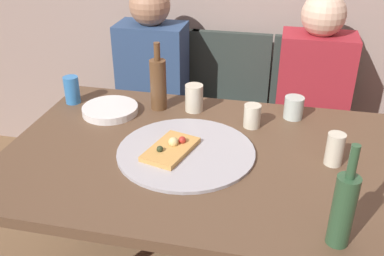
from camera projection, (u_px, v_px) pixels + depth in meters
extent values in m
cube|color=brown|center=(204.00, 158.00, 1.59)|extent=(1.45, 0.95, 0.04)
cylinder|color=brown|center=(92.00, 161.00, 2.25)|extent=(0.06, 0.06, 0.70)
cylinder|color=brown|center=(363.00, 195.00, 2.00)|extent=(0.06, 0.06, 0.70)
cylinder|color=#ADADB2|center=(186.00, 152.00, 1.58)|extent=(0.50, 0.50, 0.01)
cube|color=tan|center=(171.00, 149.00, 1.56)|extent=(0.18, 0.25, 0.02)
sphere|color=#EAD184|center=(173.00, 142.00, 1.57)|extent=(0.04, 0.04, 0.04)
sphere|color=#2D381E|center=(160.00, 149.00, 1.53)|extent=(0.02, 0.02, 0.02)
sphere|color=#B22D23|center=(182.00, 140.00, 1.59)|extent=(0.03, 0.03, 0.03)
cylinder|color=#2D5133|center=(343.00, 211.00, 1.13)|extent=(0.06, 0.06, 0.21)
cylinder|color=#2D5133|center=(353.00, 162.00, 1.06)|extent=(0.02, 0.02, 0.09)
cylinder|color=brown|center=(158.00, 85.00, 1.86)|extent=(0.07, 0.07, 0.22)
cylinder|color=brown|center=(157.00, 52.00, 1.79)|extent=(0.03, 0.03, 0.08)
cylinder|color=beige|center=(335.00, 149.00, 1.49)|extent=(0.06, 0.06, 0.12)
cylinder|color=beige|center=(252.00, 116.00, 1.74)|extent=(0.07, 0.07, 0.09)
cylinder|color=beige|center=(194.00, 98.00, 1.86)|extent=(0.08, 0.08, 0.12)
cylinder|color=#B7C6BC|center=(294.00, 108.00, 1.81)|extent=(0.08, 0.08, 0.09)
cylinder|color=#337AC1|center=(72.00, 90.00, 1.93)|extent=(0.07, 0.07, 0.12)
cylinder|color=white|center=(110.00, 110.00, 1.86)|extent=(0.24, 0.24, 0.03)
cube|color=#2D3833|center=(154.00, 115.00, 2.49)|extent=(0.44, 0.44, 0.05)
cube|color=#2D3833|center=(162.00, 66.00, 2.55)|extent=(0.44, 0.04, 0.45)
cylinder|color=#2D3833|center=(179.00, 173.00, 2.40)|extent=(0.04, 0.04, 0.42)
cylinder|color=#2D3833|center=(113.00, 164.00, 2.47)|extent=(0.04, 0.04, 0.42)
cylinder|color=#2D3833|center=(193.00, 139.00, 2.73)|extent=(0.04, 0.04, 0.42)
cylinder|color=#2D3833|center=(135.00, 133.00, 2.80)|extent=(0.04, 0.04, 0.42)
cube|color=#2D3833|center=(224.00, 123.00, 2.41)|extent=(0.44, 0.44, 0.05)
cube|color=#2D3833|center=(230.00, 71.00, 2.48)|extent=(0.44, 0.04, 0.45)
cylinder|color=#2D3833|center=(252.00, 182.00, 2.33)|extent=(0.04, 0.04, 0.42)
cylinder|color=#2D3833|center=(183.00, 173.00, 2.40)|extent=(0.04, 0.04, 0.42)
cylinder|color=#2D3833|center=(258.00, 146.00, 2.65)|extent=(0.04, 0.04, 0.42)
cylinder|color=#2D3833|center=(197.00, 139.00, 2.72)|extent=(0.04, 0.04, 0.42)
cube|color=#2D3833|center=(307.00, 131.00, 2.33)|extent=(0.44, 0.44, 0.05)
cube|color=#2D3833|center=(312.00, 78.00, 2.39)|extent=(0.44, 0.04, 0.45)
cylinder|color=#2D3833|center=(340.00, 193.00, 2.24)|extent=(0.04, 0.04, 0.42)
cylinder|color=#2D3833|center=(265.00, 184.00, 2.31)|extent=(0.04, 0.04, 0.42)
cylinder|color=#2D3833|center=(335.00, 155.00, 2.57)|extent=(0.04, 0.04, 0.42)
cylinder|color=#2D3833|center=(270.00, 147.00, 2.64)|extent=(0.04, 0.04, 0.42)
cube|color=navy|center=(153.00, 71.00, 2.38)|extent=(0.36, 0.22, 0.52)
sphere|color=#A87A5B|center=(150.00, 5.00, 2.21)|extent=(0.21, 0.21, 0.21)
cylinder|color=black|center=(158.00, 132.00, 2.32)|extent=(0.12, 0.40, 0.12)
cylinder|color=black|center=(130.00, 129.00, 2.35)|extent=(0.12, 0.40, 0.12)
cylinder|color=black|center=(149.00, 188.00, 2.25)|extent=(0.11, 0.11, 0.45)
cylinder|color=black|center=(120.00, 184.00, 2.28)|extent=(0.11, 0.11, 0.45)
cube|color=maroon|center=(314.00, 84.00, 2.22)|extent=(0.36, 0.22, 0.52)
sphere|color=beige|center=(324.00, 15.00, 2.05)|extent=(0.21, 0.21, 0.21)
cylinder|color=#3F0E12|center=(324.00, 150.00, 2.16)|extent=(0.12, 0.40, 0.12)
cylinder|color=#3F0E12|center=(291.00, 146.00, 2.19)|extent=(0.12, 0.40, 0.12)
cylinder|color=#3F0E12|center=(319.00, 211.00, 2.09)|extent=(0.11, 0.11, 0.45)
cylinder|color=#3F0E12|center=(285.00, 207.00, 2.12)|extent=(0.11, 0.11, 0.45)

